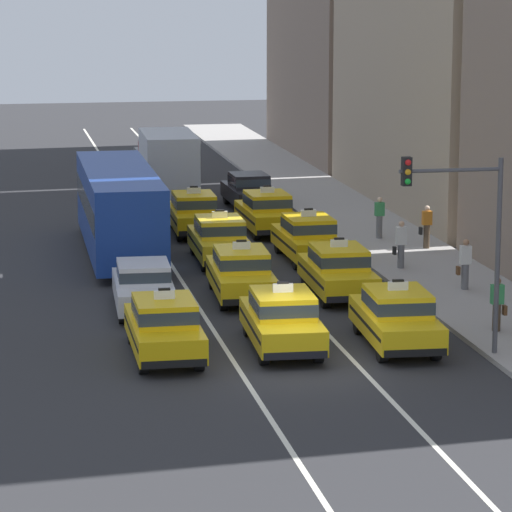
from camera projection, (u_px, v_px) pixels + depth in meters
name	position (u px, v px, depth m)	size (l,w,h in m)	color
ground_plane	(296.00, 365.00, 37.51)	(160.00, 160.00, 0.00)	#2B2B2D
lane_stripe_left_center	(151.00, 234.00, 56.48)	(0.14, 80.00, 0.01)	silver
lane_stripe_center_right	(229.00, 231.00, 57.07)	(0.14, 80.00, 0.01)	silver
sidewalk_curb	(397.00, 247.00, 53.26)	(4.00, 90.00, 0.15)	#9E9993
taxi_left_nearest	(164.00, 326.00, 38.07)	(1.86, 4.58, 1.96)	black
sedan_left_second	(143.00, 285.00, 43.23)	(1.96, 4.38, 1.58)	black
bus_left_third	(119.00, 207.00, 51.93)	(2.63, 11.22, 3.22)	black
taxi_center_nearest	(282.00, 319.00, 38.88)	(2.00, 4.63, 1.96)	black
taxi_center_second	(241.00, 272.00, 44.94)	(2.03, 4.64, 1.96)	black
taxi_center_third	(219.00, 239.00, 50.69)	(1.90, 4.59, 1.96)	black
taxi_center_fourth	(194.00, 212.00, 56.36)	(1.92, 4.60, 1.96)	black
box_truck_center_fifth	(167.00, 164.00, 64.03)	(2.46, 7.02, 3.27)	black
sedan_center_sixth	(151.00, 163.00, 71.35)	(1.86, 4.34, 1.58)	black
taxi_right_nearest	(397.00, 317.00, 39.13)	(2.04, 4.64, 1.96)	black
taxi_right_second	(338.00, 270.00, 45.32)	(1.92, 4.60, 1.96)	black
taxi_right_third	(308.00, 237.00, 50.99)	(1.86, 4.58, 1.96)	black
taxi_right_fourth	(267.00, 211.00, 56.55)	(1.88, 4.58, 1.96)	black
sedan_right_fifth	(249.00, 190.00, 62.45)	(1.86, 4.34, 1.58)	black
pedestrian_near_crosswalk	(497.00, 304.00, 40.35)	(0.47, 0.24, 1.58)	#473828
pedestrian_mid_block	(401.00, 244.00, 49.04)	(0.47, 0.24, 1.67)	slate
pedestrian_by_storefront	(379.00, 217.00, 54.61)	(0.36, 0.24, 1.62)	slate
pedestrian_trailing	(465.00, 264.00, 45.70)	(0.47, 0.24, 1.66)	slate
pedestrian_far_corner	(426.00, 227.00, 52.59)	(0.47, 0.24, 1.63)	#473828
traffic_light_pole	(465.00, 221.00, 37.23)	(2.87, 0.33, 5.58)	#47474C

